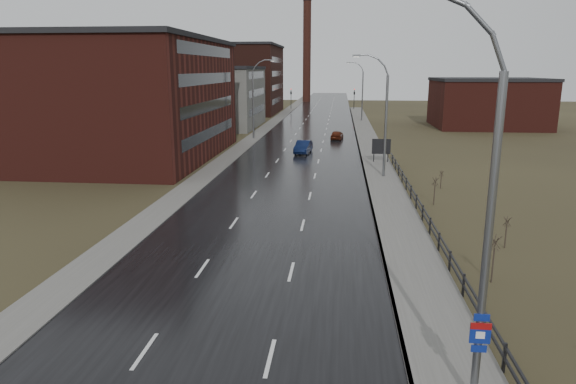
% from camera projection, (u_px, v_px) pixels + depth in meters
% --- Properties ---
extents(road, '(14.00, 300.00, 0.06)m').
position_uv_depth(road, '(307.00, 141.00, 72.62)').
color(road, black).
rests_on(road, ground).
extents(sidewalk_right, '(3.20, 180.00, 0.18)m').
position_uv_depth(sidewalk_right, '(382.00, 179.00, 47.58)').
color(sidewalk_right, '#595651').
rests_on(sidewalk_right, ground).
extents(curb_right, '(0.16, 180.00, 0.18)m').
position_uv_depth(curb_right, '(366.00, 179.00, 47.73)').
color(curb_right, slate).
rests_on(curb_right, ground).
extents(sidewalk_left, '(2.40, 260.00, 0.12)m').
position_uv_depth(sidewalk_left, '(250.00, 140.00, 73.41)').
color(sidewalk_left, '#595651').
rests_on(sidewalk_left, ground).
extents(warehouse_near, '(22.44, 28.56, 13.50)m').
position_uv_depth(warehouse_near, '(116.00, 98.00, 58.59)').
color(warehouse_near, '#471914').
rests_on(warehouse_near, ground).
extents(warehouse_mid, '(16.32, 20.40, 10.50)m').
position_uv_depth(warehouse_mid, '(212.00, 97.00, 90.56)').
color(warehouse_mid, slate).
rests_on(warehouse_mid, ground).
extents(warehouse_far, '(26.52, 24.48, 15.50)m').
position_uv_depth(warehouse_far, '(222.00, 79.00, 119.49)').
color(warehouse_far, '#331611').
rests_on(warehouse_far, ground).
extents(building_right, '(18.36, 16.32, 8.50)m').
position_uv_depth(building_right, '(488.00, 103.00, 89.95)').
color(building_right, '#471914').
rests_on(building_right, ground).
extents(smokestack, '(2.70, 2.70, 30.70)m').
position_uv_depth(smokestack, '(307.00, 50.00, 156.64)').
color(smokestack, '#331611').
rests_on(smokestack, ground).
extents(streetlight_main, '(3.91, 0.29, 12.11)m').
position_uv_depth(streetlight_main, '(478.00, 216.00, 14.27)').
color(streetlight_main, slate).
rests_on(streetlight_main, ground).
extents(streetlight_right_mid, '(3.36, 0.28, 11.35)m').
position_uv_depth(streetlight_right_mid, '(383.00, 116.00, 47.21)').
color(streetlight_right_mid, slate).
rests_on(streetlight_right_mid, ground).
extents(streetlight_left, '(3.36, 0.28, 11.35)m').
position_uv_depth(streetlight_left, '(255.00, 99.00, 73.95)').
color(streetlight_left, slate).
rests_on(streetlight_left, ground).
extents(streetlight_right_far, '(3.36, 0.28, 11.35)m').
position_uv_depth(streetlight_right_far, '(361.00, 91.00, 99.45)').
color(streetlight_right_far, slate).
rests_on(streetlight_right_far, ground).
extents(guardrail, '(0.10, 53.05, 1.10)m').
position_uv_depth(guardrail, '(432.00, 227.00, 31.12)').
color(guardrail, black).
rests_on(guardrail, ground).
extents(shrub_c, '(0.57, 0.60, 2.39)m').
position_uv_depth(shrub_c, '(494.00, 258.00, 24.51)').
color(shrub_c, '#382D23').
rests_on(shrub_c, ground).
extents(shrub_d, '(0.45, 0.47, 1.86)m').
position_uv_depth(shrub_d, '(506.00, 232.00, 29.35)').
color(shrub_d, '#382D23').
rests_on(shrub_d, ground).
extents(shrub_e, '(0.51, 0.53, 2.13)m').
position_uv_depth(shrub_e, '(435.00, 190.00, 38.66)').
color(shrub_e, '#382D23').
rests_on(shrub_e, ground).
extents(shrub_f, '(0.38, 0.40, 1.58)m').
position_uv_depth(shrub_f, '(441.00, 179.00, 43.98)').
color(shrub_f, '#382D23').
rests_on(shrub_f, ground).
extents(billboard, '(2.01, 0.17, 2.69)m').
position_uv_depth(billboard, '(381.00, 147.00, 55.55)').
color(billboard, black).
rests_on(billboard, ground).
extents(traffic_light_left, '(0.58, 2.73, 5.30)m').
position_uv_depth(traffic_light_left, '(291.00, 91.00, 130.37)').
color(traffic_light_left, black).
rests_on(traffic_light_left, ground).
extents(traffic_light_right, '(0.58, 2.73, 5.30)m').
position_uv_depth(traffic_light_right, '(354.00, 91.00, 128.80)').
color(traffic_light_right, black).
rests_on(traffic_light_right, ground).
extents(car_near, '(2.11, 4.75, 1.52)m').
position_uv_depth(car_near, '(303.00, 147.00, 62.32)').
color(car_near, '#0B1537').
rests_on(car_near, ground).
extents(car_far, '(2.02, 4.08, 1.34)m').
position_uv_depth(car_far, '(337.00, 135.00, 74.33)').
color(car_far, '#4D1B0C').
rests_on(car_far, ground).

